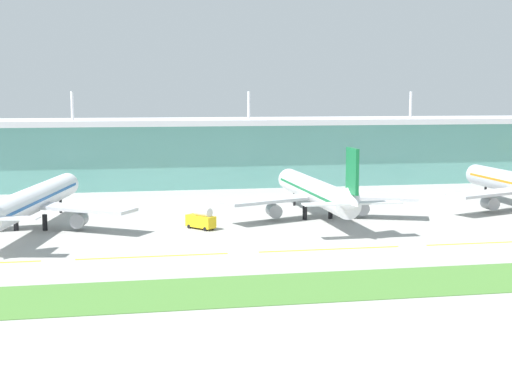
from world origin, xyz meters
TOP-DOWN VIEW (x-y plane):
  - ground_plane at (0.00, 0.00)m, footprint 600.00×600.00m
  - terminal_building at (-0.00, 112.12)m, footprint 288.00×34.00m
  - airliner_near_middle at (-61.77, 36.38)m, footprint 47.83×67.67m
  - airliner_center at (4.21, 39.01)m, footprint 48.80×62.19m
  - taxiway_stripe_mid_west at (-37.00, 3.04)m, footprint 28.00×0.70m
  - taxiway_stripe_centre at (-3.00, 3.04)m, footprint 28.00×0.70m
  - taxiway_stripe_mid_east at (31.00, 3.04)m, footprint 28.00×0.70m
  - grass_verge at (0.00, -23.80)m, footprint 300.00×18.00m
  - fuel_truck at (-24.86, 29.50)m, footprint 6.53×7.25m

SIDE VIEW (x-z plane):
  - ground_plane at x=0.00m, z-range 0.00..0.00m
  - taxiway_stripe_mid_west at x=-37.00m, z-range 0.00..0.04m
  - taxiway_stripe_centre at x=-3.00m, z-range 0.00..0.04m
  - taxiway_stripe_mid_east at x=31.00m, z-range 0.00..0.04m
  - grass_verge at x=0.00m, z-range 0.00..0.10m
  - fuel_truck at x=-24.86m, z-range -0.21..4.74m
  - airliner_center at x=4.21m, z-range -3.00..15.90m
  - airliner_near_middle at x=-61.77m, z-range -3.00..15.90m
  - terminal_building at x=0.00m, z-range -4.30..26.56m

